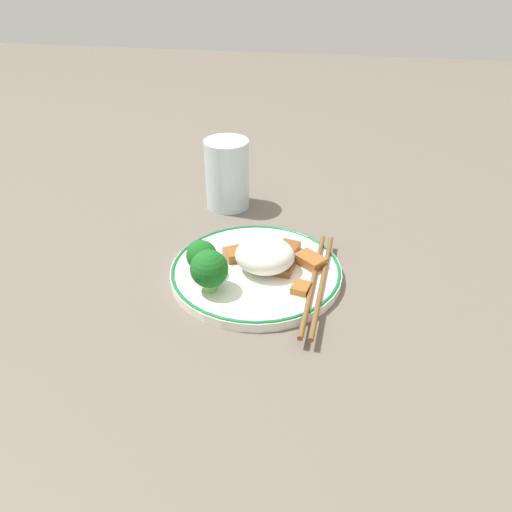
# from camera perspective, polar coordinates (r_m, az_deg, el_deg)

# --- Properties ---
(ground_plane) EXTENTS (3.00, 3.00, 0.00)m
(ground_plane) POSITION_cam_1_polar(r_m,az_deg,el_deg) (0.69, -0.00, -2.28)
(ground_plane) COLOR #665B51
(plate) EXTENTS (0.24, 0.24, 0.02)m
(plate) POSITION_cam_1_polar(r_m,az_deg,el_deg) (0.69, -0.00, -1.72)
(plate) COLOR white
(plate) RESTS_ON ground_plane
(rice_mound) EXTENTS (0.08, 0.07, 0.04)m
(rice_mound) POSITION_cam_1_polar(r_m,az_deg,el_deg) (0.68, 1.04, 0.22)
(rice_mound) COLOR white
(rice_mound) RESTS_ON plate
(broccoli_back_left) EXTENTS (0.04, 0.04, 0.05)m
(broccoli_back_left) POSITION_cam_1_polar(r_m,az_deg,el_deg) (0.66, -6.23, -0.03)
(broccoli_back_left) COLOR #7FB756
(broccoli_back_left) RESTS_ON plate
(broccoli_back_center) EXTENTS (0.05, 0.05, 0.06)m
(broccoli_back_center) POSITION_cam_1_polar(r_m,az_deg,el_deg) (0.63, -5.37, -1.53)
(broccoli_back_center) COLOR #7FB756
(broccoli_back_center) RESTS_ON plate
(meat_near_front) EXTENTS (0.04, 0.04, 0.01)m
(meat_near_front) POSITION_cam_1_polar(r_m,az_deg,el_deg) (0.71, -2.47, 0.22)
(meat_near_front) COLOR brown
(meat_near_front) RESTS_ON plate
(meat_near_left) EXTENTS (0.03, 0.03, 0.01)m
(meat_near_left) POSITION_cam_1_polar(r_m,az_deg,el_deg) (0.64, 5.14, -3.65)
(meat_near_left) COLOR #995B28
(meat_near_left) RESTS_ON plate
(meat_near_right) EXTENTS (0.04, 0.04, 0.01)m
(meat_near_right) POSITION_cam_1_polar(r_m,az_deg,el_deg) (0.72, 3.67, 0.79)
(meat_near_right) COLOR brown
(meat_near_right) RESTS_ON plate
(meat_near_back) EXTENTS (0.03, 0.04, 0.01)m
(meat_near_back) POSITION_cam_1_polar(r_m,az_deg,el_deg) (0.68, 3.20, -1.20)
(meat_near_back) COLOR brown
(meat_near_back) RESTS_ON plate
(meat_on_rice_edge) EXTENTS (0.05, 0.05, 0.01)m
(meat_on_rice_edge) POSITION_cam_1_polar(r_m,az_deg,el_deg) (0.69, 6.23, -0.51)
(meat_on_rice_edge) COLOR #995B28
(meat_on_rice_edge) RESTS_ON plate
(chopsticks) EXTENTS (0.03, 0.23, 0.01)m
(chopsticks) POSITION_cam_1_polar(r_m,az_deg,el_deg) (0.66, 7.06, -2.92)
(chopsticks) COLOR brown
(chopsticks) RESTS_ON plate
(drinking_glass) EXTENTS (0.07, 0.07, 0.12)m
(drinking_glass) POSITION_cam_1_polar(r_m,az_deg,el_deg) (0.85, -3.31, 9.33)
(drinking_glass) COLOR silver
(drinking_glass) RESTS_ON ground_plane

